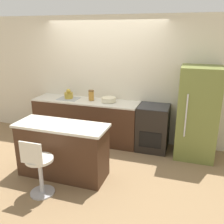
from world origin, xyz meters
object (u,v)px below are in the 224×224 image
(refrigerator, at_px, (198,113))
(stool_chair, at_px, (39,168))
(kettle, at_px, (69,95))
(oven_range, at_px, (153,128))
(mixing_bowl, at_px, (109,100))

(refrigerator, relative_size, stool_chair, 1.91)
(stool_chair, xyz_separation_m, kettle, (-0.55, 2.04, 0.55))
(oven_range, relative_size, stool_chair, 1.01)
(stool_chair, height_order, mixing_bowl, mixing_bowl)
(oven_range, height_order, stool_chair, oven_range)
(refrigerator, xyz_separation_m, kettle, (-2.66, 0.07, 0.13))
(stool_chair, bearing_deg, oven_range, 57.19)
(refrigerator, relative_size, mixing_bowl, 5.78)
(kettle, bearing_deg, mixing_bowl, -0.00)
(mixing_bowl, bearing_deg, stool_chair, -100.01)
(oven_range, relative_size, mixing_bowl, 3.06)
(refrigerator, height_order, mixing_bowl, refrigerator)
(oven_range, relative_size, kettle, 4.34)
(mixing_bowl, bearing_deg, kettle, 180.00)
(refrigerator, relative_size, kettle, 8.21)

